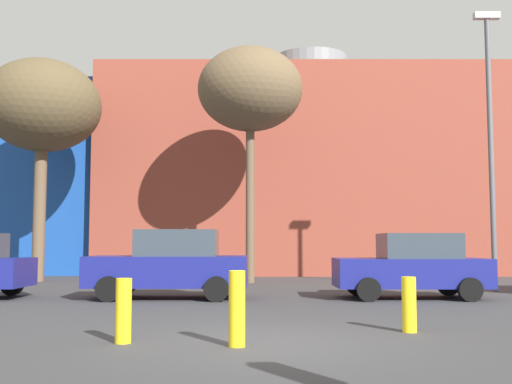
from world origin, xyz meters
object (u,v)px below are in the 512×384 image
object	(u,v)px
bare_tree_1	(44,107)
bollard_yellow_0	(125,311)
street_lamp	(492,132)
bollard_yellow_1	(238,309)
parked_car_1	(172,264)
bare_tree_0	(251,91)
bollard_yellow_2	(410,304)
parked_car_2	(414,266)

from	to	relation	value
bare_tree_1	bollard_yellow_0	bearing A→B (deg)	-65.79
bare_tree_1	street_lamp	world-z (taller)	street_lamp
bollard_yellow_1	street_lamp	size ratio (longest dim) A/B	0.13
parked_car_1	bollard_yellow_1	bearing A→B (deg)	105.10
bare_tree_0	street_lamp	world-z (taller)	bare_tree_0
parked_car_1	bollard_yellow_2	size ratio (longest dim) A/B	4.60
parked_car_2	street_lamp	xyz separation A→B (m)	(3.06, 2.18, 4.03)
bare_tree_0	parked_car_2	bearing A→B (deg)	-54.98
bare_tree_1	parked_car_2	bearing A→B (deg)	-29.30
bare_tree_0	bollard_yellow_0	distance (m)	15.21
bollard_yellow_1	street_lamp	distance (m)	13.01
parked_car_1	bollard_yellow_2	xyz separation A→B (m)	(4.87, -6.08, -0.45)
bare_tree_1	bollard_yellow_1	xyz separation A→B (m)	(8.13, -14.57, -6.25)
street_lamp	bare_tree_0	bearing A→B (deg)	151.04
bare_tree_1	bollard_yellow_0	size ratio (longest dim) A/B	9.01
bare_tree_0	bollard_yellow_2	size ratio (longest dim) A/B	9.67
bollard_yellow_1	bare_tree_0	bearing A→B (deg)	89.77
bare_tree_1	bollard_yellow_1	world-z (taller)	bare_tree_1
bollard_yellow_1	parked_car_2	bearing A→B (deg)	59.09
bare_tree_0	bare_tree_1	world-z (taller)	bare_tree_0
bollard_yellow_1	street_lamp	bearing A→B (deg)	52.03
parked_car_2	street_lamp	bearing A→B (deg)	-144.57
bollard_yellow_2	street_lamp	bearing A→B (deg)	60.38
bare_tree_0	bare_tree_1	distance (m)	8.23
parked_car_1	street_lamp	xyz separation A→B (m)	(9.57, 2.18, 3.98)
bare_tree_0	bollard_yellow_0	size ratio (longest dim) A/B	9.26
bollard_yellow_0	bare_tree_1	bearing A→B (deg)	114.21
parked_car_2	bollard_yellow_1	xyz separation A→B (m)	(-4.49, -7.49, -0.32)
parked_car_1	bollard_yellow_0	bearing A→B (deg)	92.45
bollard_yellow_1	bollard_yellow_2	bearing A→B (deg)	26.38
bare_tree_0	street_lamp	distance (m)	8.88
parked_car_2	bare_tree_1	distance (m)	15.63
bare_tree_0	bollard_yellow_0	bearing A→B (deg)	-97.46
bollard_yellow_1	bollard_yellow_2	xyz separation A→B (m)	(2.85, 1.41, -0.08)
bare_tree_0	bollard_yellow_2	bearing A→B (deg)	-77.29
parked_car_2	bollard_yellow_2	size ratio (longest dim) A/B	4.35
bare_tree_0	bollard_yellow_1	distance (m)	15.36
parked_car_1	bollard_yellow_1	distance (m)	7.77
bollard_yellow_0	parked_car_1	bearing A→B (deg)	92.45
bare_tree_0	bollard_yellow_1	xyz separation A→B (m)	(-0.05, -13.81, -6.72)
street_lamp	parked_car_1	bearing A→B (deg)	-167.18
parked_car_1	bollard_yellow_0	xyz separation A→B (m)	(0.31, -7.18, -0.43)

